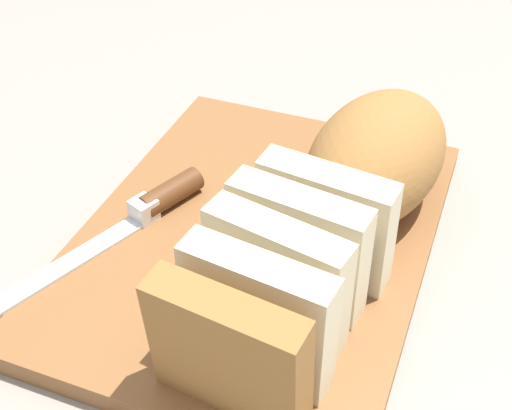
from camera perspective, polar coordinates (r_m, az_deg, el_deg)
The scene contains 6 objects.
ground_plane at distance 0.61m, azimuth -0.00°, elevation -3.58°, with size 3.00×3.00×0.00m, color gray.
cutting_board at distance 0.60m, azimuth -0.00°, elevation -2.92°, with size 0.38×0.28×0.02m, color brown.
bread_loaf at distance 0.55m, azimuth 6.90°, elevation 0.18°, with size 0.36×0.15×0.10m.
bread_knife at distance 0.61m, azimuth -9.20°, elevation -0.55°, with size 0.24×0.11×0.02m.
crumb_near_knife at distance 0.56m, azimuth -6.10°, elevation -5.86°, with size 0.00×0.00×0.00m, color #996633.
crumb_near_loaf at distance 0.61m, azimuth 4.39°, elevation -1.16°, with size 0.00×0.00×0.00m, color #996633.
Camera 1 is at (0.41, 0.17, 0.41)m, focal length 49.27 mm.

